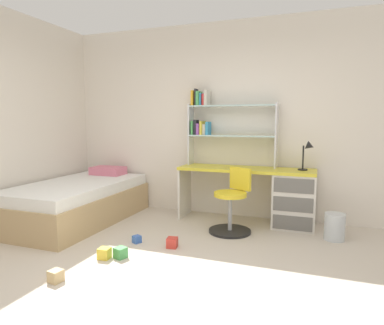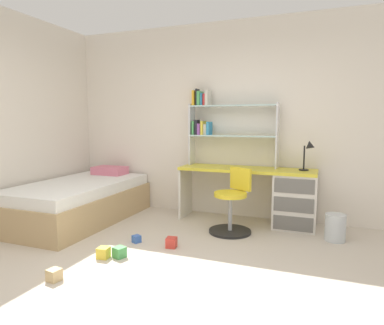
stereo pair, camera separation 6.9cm
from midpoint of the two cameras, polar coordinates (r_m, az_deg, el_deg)
ground_plane at (r=3.03m, az=-6.92°, el=-20.13°), size 5.80×5.80×0.02m
room_shell at (r=4.38m, az=-13.80°, el=6.88°), size 5.80×5.80×2.76m
desk at (r=4.62m, az=15.21°, el=-5.28°), size 1.80×0.51×0.74m
bookshelf_hutch at (r=4.82m, az=5.08°, el=6.88°), size 1.23×0.22×1.08m
desk_lamp at (r=4.52m, az=19.42°, el=1.83°), size 0.20×0.17×0.38m
swivel_chair at (r=4.27m, az=7.16°, el=-7.42°), size 0.52×0.52×0.79m
bed_platform at (r=4.99m, az=-18.04°, el=-6.15°), size 1.14×2.03×0.65m
waste_bin at (r=4.32m, az=23.25°, el=-9.94°), size 0.23×0.23×0.31m
toy_block_green_0 at (r=3.62m, az=-11.47°, el=-14.48°), size 0.14×0.14×0.11m
toy_block_blue_1 at (r=4.00m, az=-8.76°, el=-12.51°), size 0.11×0.11×0.08m
toy_block_yellow_2 at (r=3.64m, az=-14.02°, el=-14.42°), size 0.12×0.12×0.11m
toy_block_red_3 at (r=3.82m, az=-2.92°, el=-13.20°), size 0.12×0.12×0.11m
toy_block_natural_4 at (r=3.30m, az=-21.44°, el=-17.08°), size 0.12×0.12×0.10m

